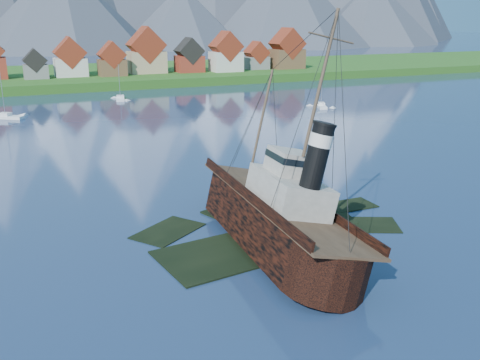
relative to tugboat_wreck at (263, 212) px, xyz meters
name	(u,v)px	position (x,y,z in m)	size (l,w,h in m)	color
ground	(263,238)	(0.28, 0.54, -3.25)	(1400.00, 1400.00, 0.00)	navy
shoal	(268,232)	(2.06, 2.69, -3.60)	(31.71, 21.24, 1.14)	black
shore_bank	(73,80)	(0.28, 170.54, -3.25)	(600.00, 80.00, 3.20)	#1E4E16
seawall	(87,92)	(0.28, 132.54, -3.25)	(600.00, 2.50, 2.00)	#3F3D38
tugboat_wreck	(263,212)	(0.00, 0.00, 0.00)	(7.61, 32.78, 25.98)	black
sailboat_c	(5,117)	(-24.72, 90.56, -2.99)	(8.73, 7.17, 11.75)	white
sailboat_d	(321,106)	(53.69, 74.83, -3.00)	(4.84, 8.27, 11.04)	white
sailboat_e	(120,99)	(6.82, 110.60, -3.02)	(4.07, 9.57, 10.79)	white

